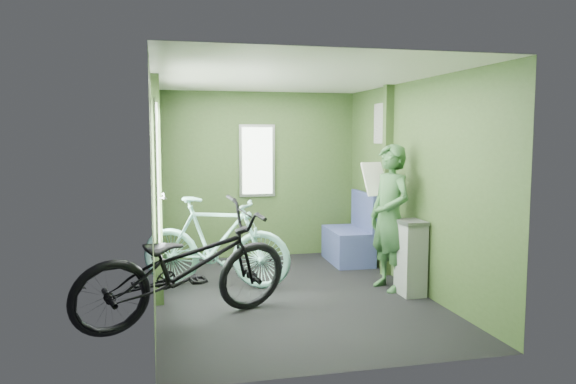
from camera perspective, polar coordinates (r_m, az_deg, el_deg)
name	(u,v)px	position (r m, az deg, el deg)	size (l,w,h in m)	color
room	(286,161)	(5.90, -0.22, 3.18)	(4.00, 4.02, 2.31)	black
bicycle_black	(188,324)	(5.30, -10.15, -13.09)	(0.72, 2.06, 1.08)	black
bicycle_mint	(216,287)	(6.45, -7.32, -9.57)	(0.48, 1.70, 1.02)	#7FC5B9
passenger	(390,217)	(6.27, 10.30, -2.54)	(0.51, 0.74, 1.61)	#335F33
waste_box	(411,258)	(6.17, 12.36, -6.53)	(0.24, 0.33, 0.80)	gray
bench_seat	(350,242)	(7.62, 6.28, -5.03)	(0.53, 0.91, 0.94)	navy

